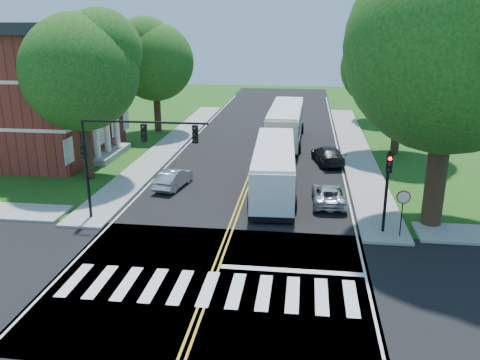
% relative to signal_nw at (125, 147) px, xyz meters
% --- Properties ---
extents(ground, '(140.00, 140.00, 0.00)m').
position_rel_signal_nw_xyz_m(ground, '(5.86, -6.43, -4.38)').
color(ground, '#244E13').
rests_on(ground, ground).
extents(road, '(14.00, 96.00, 0.01)m').
position_rel_signal_nw_xyz_m(road, '(5.86, 11.57, -4.37)').
color(road, black).
rests_on(road, ground).
extents(cross_road, '(60.00, 12.00, 0.01)m').
position_rel_signal_nw_xyz_m(cross_road, '(5.86, -6.43, -4.37)').
color(cross_road, black).
rests_on(cross_road, ground).
extents(center_line, '(0.36, 70.00, 0.01)m').
position_rel_signal_nw_xyz_m(center_line, '(5.86, 15.57, -4.36)').
color(center_line, gold).
rests_on(center_line, road).
extents(edge_line_w, '(0.12, 70.00, 0.01)m').
position_rel_signal_nw_xyz_m(edge_line_w, '(-0.94, 15.57, -4.36)').
color(edge_line_w, silver).
rests_on(edge_line_w, road).
extents(edge_line_e, '(0.12, 70.00, 0.01)m').
position_rel_signal_nw_xyz_m(edge_line_e, '(12.66, 15.57, -4.36)').
color(edge_line_e, silver).
rests_on(edge_line_e, road).
extents(crosswalk, '(12.60, 3.00, 0.01)m').
position_rel_signal_nw_xyz_m(crosswalk, '(5.86, -6.93, -4.36)').
color(crosswalk, silver).
rests_on(crosswalk, road).
extents(stop_bar, '(6.60, 0.40, 0.01)m').
position_rel_signal_nw_xyz_m(stop_bar, '(9.36, -4.83, -4.36)').
color(stop_bar, silver).
rests_on(stop_bar, road).
extents(sidewalk_nw, '(2.60, 40.00, 0.15)m').
position_rel_signal_nw_xyz_m(sidewalk_nw, '(-2.44, 18.57, -4.30)').
color(sidewalk_nw, gray).
rests_on(sidewalk_nw, ground).
extents(sidewalk_ne, '(2.60, 40.00, 0.15)m').
position_rel_signal_nw_xyz_m(sidewalk_ne, '(14.16, 18.57, -4.30)').
color(sidewalk_ne, gray).
rests_on(sidewalk_ne, ground).
extents(tree_ne_big, '(10.80, 10.80, 14.91)m').
position_rel_signal_nw_xyz_m(tree_ne_big, '(16.86, 1.57, 5.24)').
color(tree_ne_big, '#332014').
rests_on(tree_ne_big, ground).
extents(tree_west_near, '(8.00, 8.00, 11.40)m').
position_rel_signal_nw_xyz_m(tree_west_near, '(-5.64, 7.57, 3.15)').
color(tree_west_near, '#332014').
rests_on(tree_west_near, ground).
extents(tree_west_far, '(7.60, 7.60, 10.67)m').
position_rel_signal_nw_xyz_m(tree_west_far, '(-5.14, 23.57, 2.62)').
color(tree_west_far, '#332014').
rests_on(tree_west_far, ground).
extents(tree_east_mid, '(8.40, 8.40, 11.93)m').
position_rel_signal_nw_xyz_m(tree_east_mid, '(17.36, 17.57, 3.48)').
color(tree_east_mid, '#332014').
rests_on(tree_east_mid, ground).
extents(tree_east_far, '(7.20, 7.20, 10.34)m').
position_rel_signal_nw_xyz_m(tree_east_far, '(18.36, 33.57, 2.48)').
color(tree_east_far, '#332014').
rests_on(tree_east_far, ground).
extents(signal_nw, '(7.15, 0.46, 5.66)m').
position_rel_signal_nw_xyz_m(signal_nw, '(0.00, 0.00, 0.00)').
color(signal_nw, black).
rests_on(signal_nw, ground).
extents(signal_ne, '(0.30, 0.46, 4.40)m').
position_rel_signal_nw_xyz_m(signal_ne, '(14.06, 0.01, -1.41)').
color(signal_ne, black).
rests_on(signal_ne, ground).
extents(stop_sign, '(0.76, 0.08, 2.53)m').
position_rel_signal_nw_xyz_m(stop_sign, '(14.86, -0.45, -2.35)').
color(stop_sign, black).
rests_on(stop_sign, ground).
extents(bus_lead, '(3.30, 12.13, 3.11)m').
position_rel_signal_nw_xyz_m(bus_lead, '(7.78, 6.38, -2.73)').
color(bus_lead, silver).
rests_on(bus_lead, road).
extents(bus_follow, '(3.33, 13.02, 3.36)m').
position_rel_signal_nw_xyz_m(bus_follow, '(7.91, 20.75, -2.59)').
color(bus_follow, silver).
rests_on(bus_follow, road).
extents(hatchback, '(2.02, 4.12, 1.30)m').
position_rel_signal_nw_xyz_m(hatchback, '(0.92, 6.28, -3.72)').
color(hatchback, '#B5B8BC').
rests_on(hatchback, road).
extents(suv, '(2.09, 4.41, 1.22)m').
position_rel_signal_nw_xyz_m(suv, '(11.33, 4.38, -3.76)').
color(suv, silver).
rests_on(suv, road).
extents(dark_sedan, '(2.85, 5.08, 1.39)m').
position_rel_signal_nw_xyz_m(dark_sedan, '(11.60, 13.83, -3.67)').
color(dark_sedan, black).
rests_on(dark_sedan, road).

